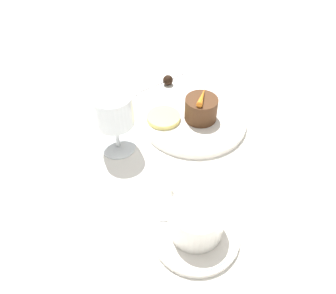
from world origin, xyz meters
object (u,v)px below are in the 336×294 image
Objects in this scene: coffee_cup at (196,219)px; fork at (146,88)px; dinner_plate at (194,119)px; wine_glass at (114,113)px; dessert_cake at (201,109)px.

coffee_cup is 0.40m from fork.
fork is at bearing 6.77° from dinner_plate.
dinner_plate is 0.19m from wine_glass.
wine_glass reaches higher than fork.
coffee_cup is 0.24m from wine_glass.
dinner_plate is 0.27m from coffee_cup.
dessert_cake is (-0.01, -0.01, 0.03)m from dinner_plate.
coffee_cup reaches higher than dinner_plate.
fork is 2.84× the size of dessert_cake.
coffee_cup is 0.88× the size of wine_glass.
coffee_cup is at bearing 139.37° from dessert_cake.
fork is 0.18m from dessert_cake.
wine_glass is 0.19m from dessert_cake.
dinner_plate is 0.03m from dessert_cake.
coffee_cup reaches higher than fork.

